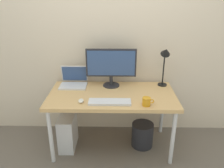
% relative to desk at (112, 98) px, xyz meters
% --- Properties ---
extents(ground_plane, '(6.00, 6.00, 0.00)m').
position_rel_desk_xyz_m(ground_plane, '(0.00, 0.00, -0.64)').
color(ground_plane, '#665B51').
extents(back_wall, '(4.40, 0.04, 2.60)m').
position_rel_desk_xyz_m(back_wall, '(0.00, 0.43, 0.66)').
color(back_wall, beige).
rests_on(back_wall, ground_plane).
extents(desk, '(1.42, 0.73, 0.70)m').
position_rel_desk_xyz_m(desk, '(0.00, 0.00, 0.00)').
color(desk, tan).
rests_on(desk, ground_plane).
extents(monitor, '(0.59, 0.20, 0.46)m').
position_rel_desk_xyz_m(monitor, '(-0.01, 0.23, 0.32)').
color(monitor, '#232328').
rests_on(monitor, desk).
extents(laptop, '(0.32, 0.26, 0.23)m').
position_rel_desk_xyz_m(laptop, '(-0.47, 0.25, 0.12)').
color(laptop, silver).
rests_on(laptop, desk).
extents(desk_lamp, '(0.11, 0.16, 0.50)m').
position_rel_desk_xyz_m(desk_lamp, '(0.61, 0.23, 0.41)').
color(desk_lamp, black).
rests_on(desk_lamp, desk).
extents(keyboard, '(0.44, 0.14, 0.02)m').
position_rel_desk_xyz_m(keyboard, '(-0.02, -0.23, 0.07)').
color(keyboard, silver).
rests_on(keyboard, desk).
extents(mouse, '(0.06, 0.09, 0.03)m').
position_rel_desk_xyz_m(mouse, '(-0.32, -0.21, 0.08)').
color(mouse, silver).
rests_on(mouse, desk).
extents(coffee_mug, '(0.12, 0.08, 0.09)m').
position_rel_desk_xyz_m(coffee_mug, '(0.35, -0.27, 0.10)').
color(coffee_mug, orange).
rests_on(coffee_mug, desk).
extents(computer_tower, '(0.18, 0.36, 0.42)m').
position_rel_desk_xyz_m(computer_tower, '(-0.53, -0.03, -0.43)').
color(computer_tower, silver).
rests_on(computer_tower, ground_plane).
extents(wastebasket, '(0.26, 0.26, 0.30)m').
position_rel_desk_xyz_m(wastebasket, '(0.37, 0.01, -0.49)').
color(wastebasket, '#232328').
rests_on(wastebasket, ground_plane).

